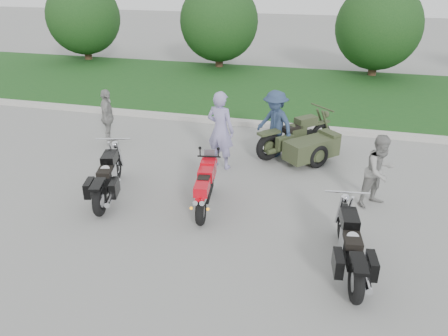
% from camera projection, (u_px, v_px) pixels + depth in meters
% --- Properties ---
extents(ground, '(80.00, 80.00, 0.00)m').
position_uv_depth(ground, '(184.00, 225.00, 8.46)').
color(ground, gray).
rests_on(ground, ground).
extents(curb, '(60.00, 0.30, 0.15)m').
position_uv_depth(curb, '(248.00, 123.00, 13.68)').
color(curb, '#B4B1AA').
rests_on(curb, ground).
extents(grass_strip, '(60.00, 8.00, 0.14)m').
position_uv_depth(grass_strip, '(270.00, 90.00, 17.32)').
color(grass_strip, '#25521C').
rests_on(grass_strip, ground).
extents(tree_far_left, '(3.60, 3.60, 4.00)m').
position_uv_depth(tree_far_left, '(83.00, 17.00, 21.67)').
color(tree_far_left, '#3F2B1C').
rests_on(tree_far_left, ground).
extents(tree_mid_left, '(3.60, 3.60, 4.00)m').
position_uv_depth(tree_mid_left, '(219.00, 22.00, 20.04)').
color(tree_mid_left, '#3F2B1C').
rests_on(tree_mid_left, ground).
extents(tree_mid_right, '(3.60, 3.60, 4.00)m').
position_uv_depth(tree_mid_right, '(379.00, 27.00, 18.42)').
color(tree_mid_right, '#3F2B1C').
rests_on(tree_mid_right, ground).
extents(sportbike_red, '(0.50, 1.82, 0.87)m').
position_uv_depth(sportbike_red, '(205.00, 187.00, 8.84)').
color(sportbike_red, black).
rests_on(sportbike_red, ground).
extents(cruiser_left, '(0.81, 2.21, 0.87)m').
position_uv_depth(cruiser_left, '(107.00, 179.00, 9.29)').
color(cruiser_left, black).
rests_on(cruiser_left, ground).
extents(cruiser_right, '(0.55, 2.22, 0.86)m').
position_uv_depth(cruiser_right, '(351.00, 249.00, 7.03)').
color(cruiser_right, black).
rests_on(cruiser_right, ground).
extents(cruiser_sidecar, '(2.10, 2.24, 0.96)m').
position_uv_depth(cruiser_sidecar, '(303.00, 144.00, 11.12)').
color(cruiser_sidecar, black).
rests_on(cruiser_sidecar, ground).
extents(person_stripe, '(0.80, 0.62, 1.93)m').
position_uv_depth(person_stripe, '(221.00, 130.00, 10.51)').
color(person_stripe, '#8F88B9').
rests_on(person_stripe, ground).
extents(person_grey, '(0.95, 0.94, 1.55)m').
position_uv_depth(person_grey, '(380.00, 171.00, 8.89)').
color(person_grey, gray).
rests_on(person_grey, ground).
extents(person_denim, '(1.30, 1.16, 1.74)m').
position_uv_depth(person_denim, '(275.00, 124.00, 11.23)').
color(person_denim, navy).
rests_on(person_denim, ground).
extents(person_back, '(0.70, 0.99, 1.56)m').
position_uv_depth(person_back, '(108.00, 117.00, 11.99)').
color(person_back, gray).
rests_on(person_back, ground).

